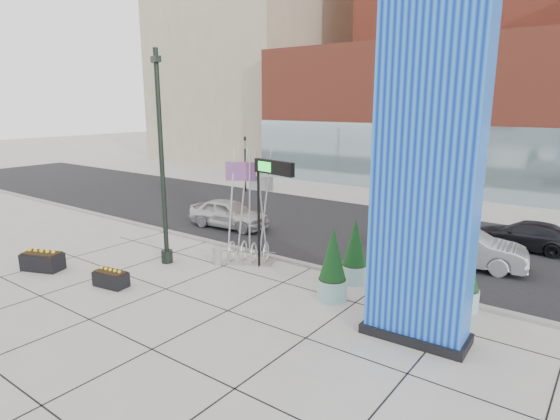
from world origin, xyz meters
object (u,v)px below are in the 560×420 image
Objects in this scene: blue_pylon at (426,175)px; concrete_bollard at (217,256)px; overhead_street_sign at (274,176)px; lamp_post at (163,180)px; public_art_sculpture at (249,233)px; car_white_west at (229,214)px; car_silver_mid at (463,247)px.

blue_pylon is 13.36× the size of concrete_bollard.
lamp_post is at bearing -143.86° from overhead_street_sign.
blue_pylon reaches higher than public_art_sculpture.
car_white_west reaches higher than concrete_bollard.
car_silver_mid is (8.14, 5.83, 0.43)m from concrete_bollard.
lamp_post is at bearing -168.92° from car_white_west.
lamp_post is at bearing 177.38° from blue_pylon.
public_art_sculpture is at bearing 48.97° from concrete_bollard.
lamp_post is 6.56m from car_white_west.
car_silver_mid is (10.00, 6.90, -2.70)m from lamp_post.
public_art_sculpture is at bearing 37.08° from lamp_post.
blue_pylon is at bearing -39.27° from public_art_sculpture.
concrete_bollard is 5.89m from car_white_west.
lamp_post is at bearing -150.21° from concrete_bollard.
public_art_sculpture reaches higher than overhead_street_sign.
overhead_street_sign is 1.00× the size of car_white_west.
lamp_post reaches higher than overhead_street_sign.
lamp_post is 12.45m from car_silver_mid.
car_white_west is at bearing 159.29° from overhead_street_sign.
car_white_west is at bearing 86.85° from car_silver_mid.
car_silver_mid is at bearing -90.19° from car_white_west.
lamp_post reaches higher than concrete_bollard.
overhead_street_sign reaches higher than concrete_bollard.
car_silver_mid is at bearing 34.59° from lamp_post.
overhead_street_sign is 8.26m from car_silver_mid.
car_silver_mid is (-0.68, 6.96, -3.87)m from blue_pylon.
concrete_bollard is (-0.87, -1.00, -0.89)m from public_art_sculpture.
blue_pylon is 2.03× the size of public_art_sculpture.
lamp_post is at bearing 115.58° from car_silver_mid.
overhead_street_sign is at bearing -128.88° from car_white_west.
overhead_street_sign is (1.45, -0.20, 2.54)m from public_art_sculpture.
concrete_bollard is at bearing 29.79° from lamp_post.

